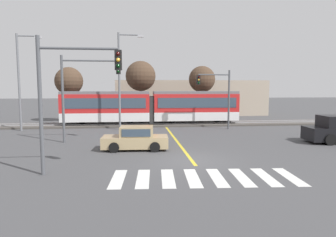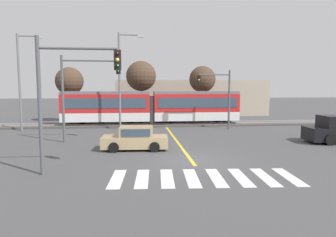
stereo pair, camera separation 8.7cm
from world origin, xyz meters
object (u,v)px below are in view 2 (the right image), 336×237
Objects in this scene: bare_tree_east at (202,80)px; bare_tree_far_west at (69,81)px; traffic_light_mid_left at (82,85)px; street_lamp_west at (21,76)px; bare_tree_west at (141,76)px; street_lamp_centre at (122,75)px; traffic_light_far_right at (218,91)px; sedan_crossing at (135,139)px; light_rail_tram at (152,106)px; traffic_light_near_left at (67,85)px.

bare_tree_far_west is at bearing -175.61° from bare_tree_east.
street_lamp_west reaches higher than traffic_light_mid_left.
bare_tree_west reaches higher than bare_tree_east.
street_lamp_centre is at bearing 68.45° from traffic_light_mid_left.
bare_tree_west reaches higher than traffic_light_far_right.
sedan_crossing is 18.55m from bare_tree_west.
street_lamp_west is 1.22× the size of bare_tree_west.
bare_tree_east is (12.07, 14.68, 0.79)m from traffic_light_mid_left.
bare_tree_west is at bearing 87.87° from sedan_crossing.
light_rail_tram is 2.91× the size of bare_tree_far_west.
bare_tree_west is at bearing 9.39° from bare_tree_far_west.
bare_tree_east is (6.62, 5.16, 2.96)m from light_rail_tram.
traffic_light_far_right is at bearing -4.42° from street_lamp_centre.
light_rail_tram is 4.32× the size of sedan_crossing.
sedan_crossing is at bearing 60.14° from traffic_light_near_left.
bare_tree_west reaches higher than sedan_crossing.
traffic_light_far_right is (6.17, -3.84, 1.67)m from light_rail_tram.
sedan_crossing is 0.47× the size of street_lamp_centre.
traffic_light_near_left is 22.28m from bare_tree_far_west.
street_lamp_centre is (-9.10, 0.70, 1.44)m from traffic_light_far_right.
street_lamp_west is at bearing 177.27° from traffic_light_far_right.
sedan_crossing is at bearing -42.96° from street_lamp_west.
bare_tree_west is at bearing 178.88° from bare_tree_east.
street_lamp_centre reaches higher than traffic_light_far_right.
light_rail_tram is 2.09× the size of street_lamp_west.
bare_tree_east is at bearing 63.88° from traffic_light_near_left.
street_lamp_west is (-12.04, -2.97, 2.96)m from light_rail_tram.
traffic_light_mid_left is 8.37m from traffic_light_near_left.
sedan_crossing is at bearing -97.53° from light_rail_tram.
sedan_crossing is 12.16m from traffic_light_far_right.
traffic_light_near_left is (-3.00, -5.22, 3.40)m from sedan_crossing.
traffic_light_mid_left reaches higher than sedan_crossing.
light_rail_tram is 5.30m from street_lamp_centre.
bare_tree_west is (1.93, 8.45, 0.22)m from street_lamp_centre.
traffic_light_near_left is 23.48m from bare_tree_west.
traffic_light_near_left is (-10.84, -14.01, 0.38)m from traffic_light_far_right.
bare_tree_west is (11.04, 8.28, 0.37)m from street_lamp_west.
street_lamp_west is 1.39× the size of bare_tree_far_west.
traffic_light_far_right is at bearing -92.85° from bare_tree_east.
street_lamp_west is 13.80m from bare_tree_west.
traffic_light_mid_left is at bearing -153.95° from traffic_light_far_right.
traffic_light_mid_left is 12.95m from traffic_light_far_right.
sedan_crossing is 10.56m from street_lamp_centre.
traffic_light_mid_left is (-5.45, -9.52, 2.17)m from light_rail_tram.
light_rail_tram is at bearing 60.20° from traffic_light_mid_left.
bare_tree_east is at bearing 37.94° from light_rail_tram.
street_lamp_west is 9.11m from street_lamp_centre.
light_rail_tram is 8.90m from bare_tree_east.
traffic_light_far_right reaches higher than sedan_crossing.
bare_tree_west is (0.67, 17.94, 4.68)m from sedan_crossing.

